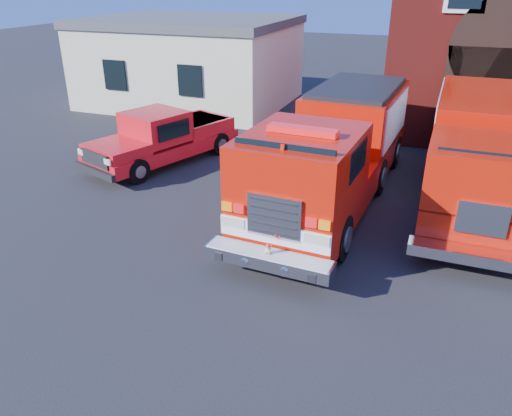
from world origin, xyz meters
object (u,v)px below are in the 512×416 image
at_px(side_building, 191,60).
at_px(secondary_truck, 481,150).
at_px(fire_engine, 335,150).
at_px(pickup_truck, 163,138).

bearing_deg(side_building, secondary_truck, -31.84).
bearing_deg(secondary_truck, fire_engine, -160.26).
relative_size(pickup_truck, secondary_truck, 0.68).
distance_m(side_building, fire_engine, 14.29).
xyz_separation_m(side_building, pickup_truck, (3.41, -9.01, -1.28)).
xyz_separation_m(fire_engine, pickup_truck, (-6.59, 1.19, -0.69)).
xyz_separation_m(side_building, fire_engine, (10.00, -10.19, -0.59)).
bearing_deg(fire_engine, secondary_truck, 19.74).
distance_m(side_building, pickup_truck, 9.72).
distance_m(pickup_truck, secondary_truck, 10.68).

